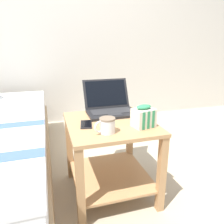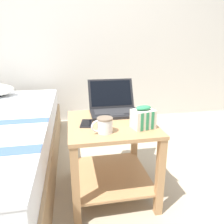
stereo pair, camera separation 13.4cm
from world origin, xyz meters
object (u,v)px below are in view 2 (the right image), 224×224
object	(u,v)px
laptop	(114,106)
snack_bag	(143,118)
cell_phone	(86,123)
mug_front_left	(104,124)

from	to	relation	value
laptop	snack_bag	size ratio (longest dim) A/B	2.36
laptop	snack_bag	xyz separation A→B (m)	(0.11, -0.34, 0.02)
laptop	snack_bag	distance (m)	0.35
snack_bag	cell_phone	xyz separation A→B (m)	(-0.33, 0.13, -0.06)
mug_front_left	cell_phone	bearing A→B (deg)	120.50
snack_bag	mug_front_left	bearing A→B (deg)	-173.44
laptop	mug_front_left	world-z (taller)	laptop
laptop	snack_bag	world-z (taller)	laptop
mug_front_left	cell_phone	distance (m)	0.18
snack_bag	laptop	bearing A→B (deg)	107.94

